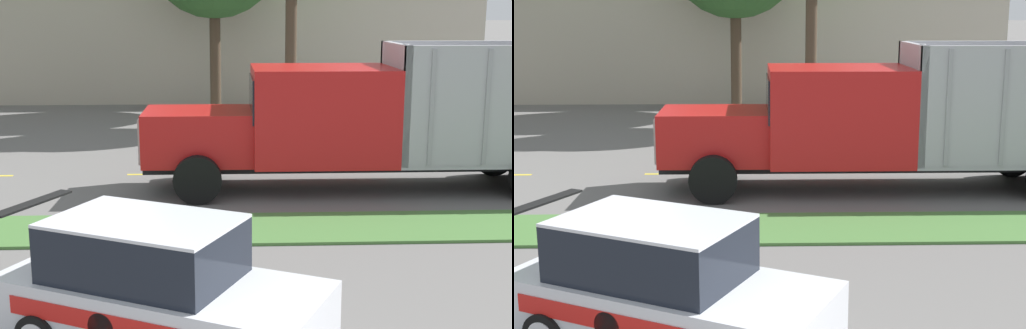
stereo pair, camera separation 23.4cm
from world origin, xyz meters
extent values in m
cube|color=#477538|center=(0.00, 9.00, 0.03)|extent=(120.00, 2.02, 0.06)
cube|color=yellow|center=(-3.26, 14.01, 0.00)|extent=(2.40, 0.14, 0.01)
cube|color=yellow|center=(2.14, 14.01, 0.00)|extent=(2.40, 0.14, 0.01)
cube|color=black|center=(2.32, 12.28, 0.64)|extent=(12.15, 1.41, 0.18)
cube|color=red|center=(-2.47, 12.28, 1.34)|extent=(2.58, 2.11, 1.23)
cube|color=#B7B7BC|center=(-3.79, 12.28, 1.34)|extent=(0.06, 1.80, 1.05)
cube|color=red|center=(0.48, 12.28, 1.85)|extent=(3.33, 2.57, 2.24)
cube|color=black|center=(-1.20, 12.28, 2.24)|extent=(0.04, 2.19, 1.01)
cylinder|color=silver|center=(2.25, 11.45, 2.70)|extent=(0.14, 0.14, 1.70)
cube|color=#ADADB2|center=(2.23, 12.28, 2.16)|extent=(0.16, 2.57, 2.74)
cube|color=#ADADB2|center=(5.27, 13.49, 2.16)|extent=(6.25, 0.16, 2.74)
cube|color=#99999E|center=(2.77, 10.98, 2.16)|extent=(0.10, 0.04, 2.60)
cube|color=#99999E|center=(4.02, 10.98, 2.16)|extent=(0.10, 0.04, 2.60)
cylinder|color=black|center=(-2.47, 11.02, 0.55)|extent=(1.10, 0.30, 1.10)
cylinder|color=black|center=(-2.47, 13.55, 0.55)|extent=(1.10, 0.30, 1.10)
cylinder|color=black|center=(5.24, 13.55, 0.55)|extent=(1.10, 0.30, 1.10)
cube|color=silver|center=(-2.65, 3.90, 0.64)|extent=(4.51, 3.42, 0.67)
cube|color=black|center=(-2.88, 4.01, 1.34)|extent=(2.74, 2.40, 0.72)
cube|color=silver|center=(-2.88, 4.01, 1.72)|extent=(2.74, 2.40, 0.04)
cube|color=black|center=(-4.43, 4.77, 1.76)|extent=(0.80, 1.35, 0.03)
cube|color=red|center=(-3.05, 3.10, 0.71)|extent=(2.99, 1.49, 0.23)
cylinder|color=black|center=(-3.33, 3.24, 0.64)|extent=(0.33, 0.17, 0.37)
cylinder|color=black|center=(-1.13, 4.08, 0.31)|extent=(0.64, 0.45, 0.62)
cylinder|color=silver|center=(-1.08, 4.17, 0.31)|extent=(0.39, 0.20, 0.43)
cylinder|color=black|center=(-3.44, 5.22, 0.31)|extent=(0.64, 0.45, 0.62)
cylinder|color=silver|center=(-3.39, 5.31, 0.31)|extent=(0.39, 0.20, 0.43)
cube|color=#BCB29E|center=(-3.34, 34.40, 3.06)|extent=(27.16, 12.00, 6.13)
cylinder|color=#473828|center=(-2.22, 25.74, 2.61)|extent=(0.46, 0.46, 5.22)
cylinder|color=#473828|center=(0.64, 22.09, 3.03)|extent=(0.43, 0.43, 6.07)
camera|label=1|loc=(-1.85, -4.59, 4.29)|focal=50.00mm
camera|label=2|loc=(-1.61, -4.59, 4.29)|focal=50.00mm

